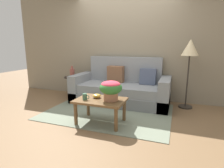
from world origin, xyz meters
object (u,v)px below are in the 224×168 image
Objects in this scene: floor_lamp at (190,52)px; couch at (121,89)px; side_table at (73,83)px; coffee_mug at (85,97)px; table_vase at (72,72)px; potted_plant at (111,88)px; coffee_table at (101,103)px; snack_bowl at (97,96)px.

couch is at bearing -175.59° from floor_lamp.
side_table is at bearing -179.49° from floor_lamp.
coffee_mug is 1.87m from table_vase.
floor_lamp is at bearing 4.41° from couch.
side_table is at bearing 73.92° from table_vase.
floor_lamp is 3.88× the size of potted_plant.
table_vase is (-1.16, 1.46, 0.16)m from coffee_mug.
side_table reaches higher than coffee_table.
couch is 5.92× the size of potted_plant.
table_vase is (-1.39, 1.35, 0.28)m from coffee_table.
floor_lamp reaches higher than coffee_table.
snack_bowl is at bearing -44.79° from table_vase.
couch is at bearing 90.99° from coffee_table.
couch is 1.68m from floor_lamp.
table_vase is at bearing 139.62° from potted_plant.
potted_plant reaches higher than coffee_table.
floor_lamp is at bearing 0.56° from table_vase.
coffee_table is 2.14m from floor_lamp.
couch reaches higher than side_table.
couch reaches higher than snack_bowl.
coffee_mug is (-0.21, -1.37, 0.16)m from couch.
floor_lamp is (1.43, 0.11, 0.88)m from couch.
snack_bowl is (-0.10, 0.06, 0.11)m from coffee_table.
table_vase reaches higher than snack_bowl.
couch is 1.21m from snack_bowl.
coffee_table is at bearing -32.13° from snack_bowl.
potted_plant reaches higher than coffee_mug.
coffee_table is at bearing -178.80° from potted_plant.
coffee_mug is at bearing -98.88° from couch.
coffee_mug reaches higher than side_table.
couch reaches higher than potted_plant.
coffee_table is 1.96m from table_vase.
coffee_mug is at bearing -51.57° from side_table.
side_table is 1.87m from coffee_mug.
floor_lamp is at bearing 0.51° from side_table.
snack_bowl is (0.14, 0.17, -0.01)m from coffee_mug.
snack_bowl is at bearing -93.64° from couch.
snack_bowl is (-0.08, -1.20, 0.14)m from couch.
floor_lamp is at bearing 48.26° from potted_plant.
couch is at bearing 99.39° from potted_plant.
potted_plant is at bearing -131.74° from floor_lamp.
couch is 4.25× the size of side_table.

